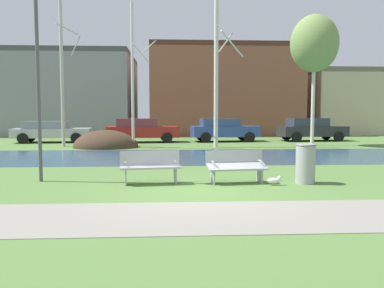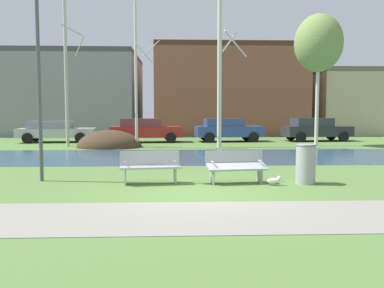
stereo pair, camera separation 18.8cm
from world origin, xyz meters
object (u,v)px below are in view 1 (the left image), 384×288
(trash_bin, at_px, (305,163))
(streetlamp, at_px, (36,30))
(parked_hatch_third_blue, at_px, (224,129))
(bench_left, at_px, (151,166))
(bench_right, at_px, (236,165))
(parked_sedan_second_red, at_px, (141,130))
(seagull, at_px, (274,180))
(parked_van_nearest_silver, at_px, (51,131))
(parked_wagon_fourth_dark, at_px, (311,129))

(trash_bin, bearing_deg, streetlamp, 174.40)
(streetlamp, distance_m, parked_hatch_third_blue, 16.44)
(parked_hatch_third_blue, bearing_deg, bench_left, -104.90)
(bench_right, distance_m, parked_sedan_second_red, 15.06)
(bench_right, bearing_deg, seagull, -24.00)
(parked_van_nearest_silver, xyz_separation_m, parked_wagon_fourth_dark, (16.75, 0.33, 0.07))
(bench_left, bearing_deg, trash_bin, -2.56)
(trash_bin, bearing_deg, bench_left, 177.44)
(bench_right, relative_size, parked_sedan_second_red, 0.36)
(seagull, bearing_deg, parked_van_nearest_silver, 123.62)
(bench_left, height_order, streetlamp, streetlamp)
(streetlamp, bearing_deg, bench_right, -5.55)
(parked_sedan_second_red, height_order, parked_wagon_fourth_dark, parked_wagon_fourth_dark)
(parked_sedan_second_red, relative_size, parked_wagon_fourth_dark, 1.03)
(streetlamp, relative_size, parked_wagon_fourth_dark, 1.40)
(parked_sedan_second_red, xyz_separation_m, parked_hatch_third_blue, (5.27, 0.39, -0.01))
(seagull, height_order, parked_sedan_second_red, parked_sedan_second_red)
(parked_van_nearest_silver, bearing_deg, parked_sedan_second_red, -2.73)
(trash_bin, distance_m, parked_sedan_second_red, 15.77)
(streetlamp, xyz_separation_m, parked_wagon_fourth_dark, (12.84, 14.70, -3.30))
(bench_right, height_order, trash_bin, trash_bin)
(seagull, height_order, parked_hatch_third_blue, parked_hatch_third_blue)
(bench_right, height_order, seagull, bench_right)
(bench_right, bearing_deg, parked_hatch_third_blue, 83.57)
(parked_van_nearest_silver, xyz_separation_m, parked_hatch_third_blue, (10.93, 0.12, 0.06))
(seagull, relative_size, parked_sedan_second_red, 0.09)
(seagull, bearing_deg, trash_bin, 14.63)
(bench_right, relative_size, seagull, 4.07)
(parked_van_nearest_silver, bearing_deg, parked_wagon_fourth_dark, 1.11)
(parked_van_nearest_silver, bearing_deg, seagull, -56.38)
(trash_bin, xyz_separation_m, parked_sedan_second_red, (-5.42, 14.81, 0.25))
(bench_right, distance_m, streetlamp, 6.47)
(trash_bin, relative_size, seagull, 2.60)
(trash_bin, distance_m, streetlamp, 8.04)
(bench_right, xyz_separation_m, trash_bin, (1.84, -0.18, 0.07))
(bench_left, distance_m, trash_bin, 4.14)
(parked_hatch_third_blue, bearing_deg, streetlamp, -115.88)
(trash_bin, relative_size, parked_van_nearest_silver, 0.22)
(seagull, distance_m, parked_sedan_second_red, 15.72)
(trash_bin, height_order, streetlamp, streetlamp)
(trash_bin, xyz_separation_m, seagull, (-0.90, -0.23, -0.42))
(parked_hatch_third_blue, relative_size, parked_wagon_fourth_dark, 0.98)
(seagull, xyz_separation_m, streetlamp, (-6.28, 0.94, 3.97))
(parked_wagon_fourth_dark, bearing_deg, parked_sedan_second_red, -176.92)
(bench_right, relative_size, parked_wagon_fourth_dark, 0.37)
(bench_left, height_order, parked_hatch_third_blue, parked_hatch_third_blue)
(parked_hatch_third_blue, bearing_deg, parked_sedan_second_red, -175.81)
(bench_right, xyz_separation_m, parked_hatch_third_blue, (1.69, 15.01, 0.31))
(seagull, distance_m, parked_hatch_third_blue, 15.46)
(bench_right, relative_size, trash_bin, 1.57)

